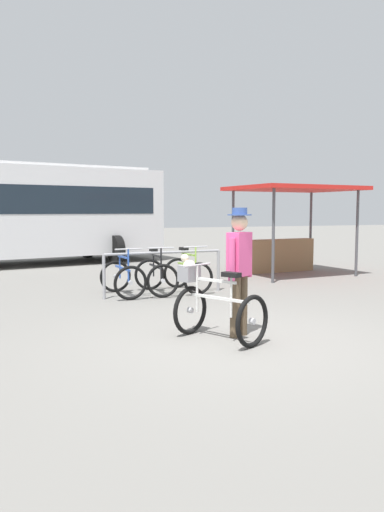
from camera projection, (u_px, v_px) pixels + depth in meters
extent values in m
plane|color=slate|center=(237.00, 341.00, 6.49)|extent=(80.00, 80.00, 0.00)
cylinder|color=#99999E|center=(104.00, 277.00, 9.50)|extent=(0.06, 0.06, 0.85)
cylinder|color=#99999E|center=(218.00, 271.00, 10.51)|extent=(0.06, 0.06, 0.85)
cylinder|color=#99999E|center=(164.00, 253.00, 9.96)|extent=(2.45, 0.15, 0.05)
torus|color=black|center=(115.00, 276.00, 10.30)|extent=(0.66, 0.12, 0.66)
cylinder|color=#B7B7BC|center=(115.00, 276.00, 10.30)|extent=(0.08, 0.07, 0.08)
torus|color=black|center=(131.00, 283.00, 9.38)|extent=(0.66, 0.12, 0.66)
cylinder|color=#B7B7BC|center=(131.00, 283.00, 9.38)|extent=(0.08, 0.07, 0.08)
cube|color=#2D56B7|center=(122.00, 268.00, 9.82)|extent=(0.08, 0.92, 0.04)
cube|color=#2D56B7|center=(123.00, 257.00, 9.76)|extent=(0.06, 0.61, 0.04)
cylinder|color=#2D56B7|center=(120.00, 265.00, 9.98)|extent=(0.03, 0.03, 0.55)
cube|color=black|center=(120.00, 251.00, 9.96)|extent=(0.13, 0.25, 0.06)
cylinder|color=#2D56B7|center=(128.00, 266.00, 9.46)|extent=(0.03, 0.03, 0.63)
cylinder|color=#B7B7BC|center=(128.00, 249.00, 9.43)|extent=(0.52, 0.05, 0.03)
torus|color=black|center=(150.00, 274.00, 10.61)|extent=(0.66, 0.11, 0.66)
cylinder|color=#B7B7BC|center=(150.00, 274.00, 10.61)|extent=(0.08, 0.07, 0.08)
torus|color=black|center=(163.00, 281.00, 9.65)|extent=(0.66, 0.11, 0.66)
cylinder|color=#B7B7BC|center=(163.00, 281.00, 9.65)|extent=(0.08, 0.07, 0.08)
cube|color=black|center=(156.00, 267.00, 10.11)|extent=(0.08, 0.92, 0.04)
cube|color=black|center=(156.00, 256.00, 10.04)|extent=(0.06, 0.61, 0.04)
cylinder|color=black|center=(154.00, 263.00, 10.28)|extent=(0.03, 0.03, 0.55)
cube|color=black|center=(153.00, 250.00, 10.25)|extent=(0.13, 0.25, 0.06)
cylinder|color=black|center=(161.00, 264.00, 9.74)|extent=(0.03, 0.03, 0.63)
cylinder|color=#B7B7BC|center=(161.00, 248.00, 9.71)|extent=(0.52, 0.05, 0.03)
torus|color=black|center=(177.00, 273.00, 10.88)|extent=(0.66, 0.13, 0.66)
cylinder|color=#B7B7BC|center=(177.00, 273.00, 10.88)|extent=(0.08, 0.07, 0.08)
torus|color=black|center=(198.00, 279.00, 9.96)|extent=(0.66, 0.13, 0.66)
cylinder|color=#B7B7BC|center=(198.00, 279.00, 9.96)|extent=(0.08, 0.07, 0.08)
cube|color=#9ED14C|center=(187.00, 265.00, 10.40)|extent=(0.09, 0.92, 0.04)
cube|color=#9ED14C|center=(188.00, 254.00, 10.33)|extent=(0.07, 0.61, 0.04)
cylinder|color=#9ED14C|center=(184.00, 262.00, 10.56)|extent=(0.03, 0.03, 0.55)
cube|color=black|center=(184.00, 249.00, 10.53)|extent=(0.13, 0.25, 0.06)
cylinder|color=#9ED14C|center=(196.00, 262.00, 10.04)|extent=(0.03, 0.03, 0.63)
cylinder|color=#B7B7BC|center=(196.00, 247.00, 10.01)|extent=(0.52, 0.06, 0.03)
torus|color=black|center=(252.00, 321.00, 6.14)|extent=(0.62, 0.35, 0.66)
cylinder|color=#B7B7BC|center=(252.00, 321.00, 6.14)|extent=(0.10, 0.09, 0.08)
torus|color=black|center=(190.00, 310.00, 6.81)|extent=(0.62, 0.35, 0.66)
cylinder|color=#B7B7BC|center=(190.00, 310.00, 6.81)|extent=(0.10, 0.09, 0.08)
cube|color=silver|center=(220.00, 298.00, 6.46)|extent=(0.44, 0.84, 0.04)
cube|color=silver|center=(217.00, 281.00, 6.47)|extent=(0.31, 0.56, 0.04)
cylinder|color=silver|center=(231.00, 296.00, 6.33)|extent=(0.03, 0.03, 0.55)
cube|color=black|center=(231.00, 275.00, 6.30)|extent=(0.21, 0.27, 0.06)
cylinder|color=silver|center=(197.00, 288.00, 6.70)|extent=(0.03, 0.03, 0.63)
cylinder|color=#B7B7BC|center=(197.00, 265.00, 6.67)|extent=(0.48, 0.26, 0.03)
cube|color=gray|center=(189.00, 273.00, 6.78)|extent=(0.32, 0.29, 0.22)
ellipsoid|color=beige|center=(189.00, 266.00, 6.77)|extent=(0.23, 0.22, 0.16)
sphere|color=beige|center=(185.00, 258.00, 6.81)|extent=(0.11, 0.11, 0.11)
cylinder|color=brown|center=(242.00, 305.00, 6.77)|extent=(0.14, 0.14, 0.82)
cylinder|color=brown|center=(235.00, 307.00, 6.63)|extent=(0.14, 0.14, 0.82)
cube|color=#E54C8C|center=(239.00, 254.00, 6.63)|extent=(0.39, 0.35, 0.58)
cylinder|color=#E54C8C|center=(249.00, 257.00, 6.80)|extent=(0.09, 0.09, 0.55)
cylinder|color=#E54C8C|center=(232.00, 259.00, 6.45)|extent=(0.09, 0.09, 0.55)
sphere|color=beige|center=(240.00, 222.00, 6.59)|extent=(0.22, 0.22, 0.22)
cylinder|color=#334C8C|center=(240.00, 215.00, 6.59)|extent=(0.32, 0.32, 0.02)
cylinder|color=#334C8C|center=(240.00, 211.00, 6.58)|extent=(0.20, 0.20, 0.09)
cylinder|color=black|center=(116.00, 250.00, 15.83)|extent=(0.41, 0.93, 0.90)
cylinder|color=black|center=(87.00, 245.00, 17.93)|extent=(0.41, 0.93, 0.90)
cylinder|color=#4C4C51|center=(233.00, 233.00, 13.18)|extent=(0.07, 0.07, 2.20)
cylinder|color=#4C4C51|center=(311.00, 231.00, 14.33)|extent=(0.07, 0.07, 2.20)
cylinder|color=#4C4C51|center=(273.00, 236.00, 11.57)|extent=(0.07, 0.07, 2.20)
cylinder|color=#4C4C51|center=(357.00, 233.00, 12.73)|extent=(0.07, 0.07, 2.20)
cube|color=red|center=(295.00, 188.00, 12.85)|extent=(3.27, 2.53, 0.10)
cube|color=olive|center=(276.00, 256.00, 13.68)|extent=(2.36, 0.48, 0.90)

